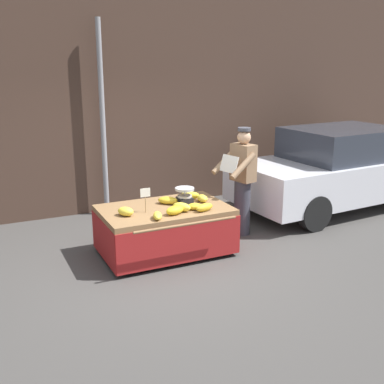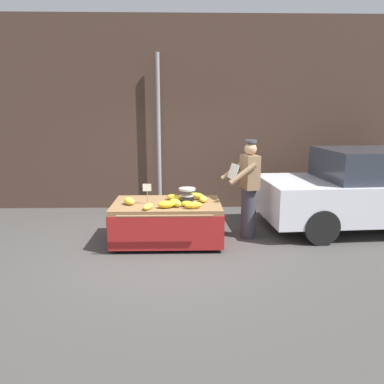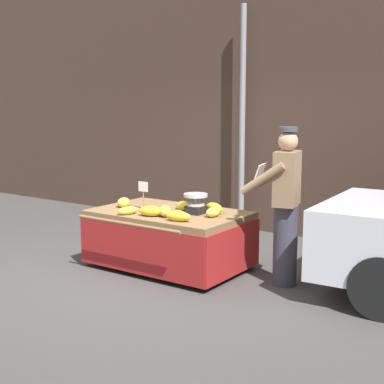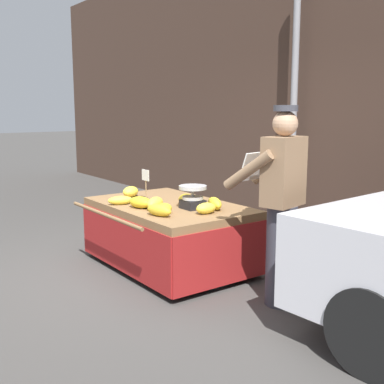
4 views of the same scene
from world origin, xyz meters
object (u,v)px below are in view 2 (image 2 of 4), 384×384
at_px(banana_cart, 167,213).
at_px(parked_car, 369,190).
at_px(banana_bunch_4, 166,204).
at_px(price_sign, 147,189).
at_px(street_pole, 159,134).
at_px(banana_bunch_8, 174,198).
at_px(vendor_person, 248,189).
at_px(banana_bunch_6, 175,203).
at_px(banana_bunch_3, 129,201).
at_px(banana_bunch_7, 187,204).
at_px(banana_bunch_0, 148,206).
at_px(weighing_scale, 187,195).
at_px(banana_bunch_2, 196,196).
at_px(banana_bunch_5, 203,199).
at_px(banana_bunch_1, 193,205).

height_order(banana_cart, parked_car, parked_car).
bearing_deg(banana_bunch_4, banana_cart, 90.90).
relative_size(price_sign, banana_bunch_4, 1.23).
distance_m(street_pole, banana_bunch_8, 2.26).
height_order(street_pole, vendor_person, street_pole).
relative_size(banana_bunch_6, vendor_person, 0.16).
xyz_separation_m(banana_bunch_3, banana_bunch_7, (0.95, -0.16, -0.01)).
xyz_separation_m(banana_bunch_0, banana_bunch_8, (0.39, 0.57, 0.01)).
height_order(banana_bunch_0, banana_bunch_6, banana_bunch_6).
distance_m(banana_bunch_0, banana_bunch_4, 0.29).
bearing_deg(weighing_scale, banana_bunch_7, -90.25).
bearing_deg(banana_bunch_3, banana_bunch_7, -9.45).
bearing_deg(banana_bunch_7, banana_bunch_2, 72.82).
relative_size(banana_bunch_6, parked_car, 0.07).
bearing_deg(vendor_person, banana_bunch_8, -177.08).
xyz_separation_m(weighing_scale, banana_bunch_4, (-0.33, -0.41, -0.06)).
bearing_deg(banana_bunch_0, street_pole, 89.56).
bearing_deg(weighing_scale, banana_bunch_3, -169.23).
distance_m(banana_bunch_5, parked_car, 3.22).
height_order(price_sign, banana_bunch_6, price_sign).
bearing_deg(banana_bunch_5, banana_cart, -177.87).
height_order(banana_bunch_8, vendor_person, vendor_person).
bearing_deg(banana_bunch_4, vendor_person, 21.92).
relative_size(street_pole, banana_cart, 1.87).
relative_size(banana_bunch_0, banana_bunch_7, 1.25).
distance_m(street_pole, banana_bunch_3, 2.49).
xyz_separation_m(banana_cart, banana_bunch_8, (0.11, 0.15, 0.23)).
bearing_deg(banana_bunch_8, banana_bunch_2, 11.22).
distance_m(banana_bunch_4, banana_bunch_7, 0.34).
distance_m(price_sign, banana_bunch_1, 0.83).
xyz_separation_m(street_pole, banana_bunch_2, (0.75, -1.94, -0.95)).
bearing_deg(banana_cart, banana_bunch_1, -42.63).
height_order(banana_bunch_3, parked_car, parked_car).
relative_size(banana_cart, price_sign, 5.35).
relative_size(banana_bunch_0, vendor_person, 0.15).
bearing_deg(price_sign, banana_bunch_6, -20.04).
height_order(street_pole, banana_bunch_4, street_pole).
distance_m(banana_bunch_8, parked_car, 3.69).
distance_m(price_sign, banana_bunch_2, 0.89).
height_order(banana_bunch_3, banana_bunch_8, banana_bunch_3).
xyz_separation_m(banana_cart, price_sign, (-0.32, -0.09, 0.42)).
relative_size(weighing_scale, banana_bunch_0, 1.07).
xyz_separation_m(banana_bunch_4, parked_car, (3.76, 1.03, 0.00)).
relative_size(banana_bunch_1, banana_bunch_2, 0.97).
distance_m(banana_bunch_2, vendor_person, 0.91).
xyz_separation_m(price_sign, vendor_person, (1.72, 0.30, -0.06)).
bearing_deg(parked_car, banana_bunch_8, -171.58).
bearing_deg(banana_cart, banana_bunch_2, 24.17).
bearing_deg(price_sign, banana_bunch_3, -174.85).
distance_m(banana_bunch_3, banana_bunch_4, 0.66).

